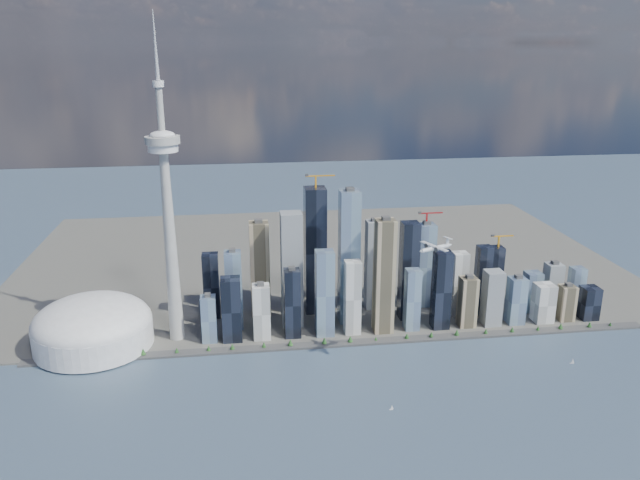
{
  "coord_description": "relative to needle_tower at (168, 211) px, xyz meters",
  "views": [
    {
      "loc": [
        -182.36,
        -720.77,
        504.36
      ],
      "look_at": [
        -50.25,
        260.0,
        190.7
      ],
      "focal_mm": 35.0,
      "sensor_mm": 36.0,
      "label": 1
    }
  ],
  "objects": [
    {
      "name": "dome_stadium",
      "position": [
        -140.0,
        -10.0,
        -196.4
      ],
      "size": [
        200.0,
        200.0,
        86.0
      ],
      "color": "silver",
      "rests_on": "land"
    },
    {
      "name": "sailboat_west",
      "position": [
        324.26,
        -270.16,
        -233.09
      ],
      "size": [
        6.16,
        1.76,
        8.57
      ],
      "rotation": [
        0.0,
        0.0,
        -0.03
      ],
      "color": "silver",
      "rests_on": "ground"
    },
    {
      "name": "shoreline_trees",
      "position": [
        300.0,
        -60.0,
        -227.06
      ],
      "size": [
        960.53,
        7.2,
        8.8
      ],
      "color": "#3F2D1E",
      "rests_on": "seawall"
    },
    {
      "name": "seawall",
      "position": [
        300.0,
        -60.0,
        -233.84
      ],
      "size": [
        1100.0,
        22.0,
        4.0
      ],
      "primitive_type": "cube",
      "color": "#383838",
      "rests_on": "ground"
    },
    {
      "name": "airplane",
      "position": [
        408.75,
        -172.69,
        -25.09
      ],
      "size": [
        60.46,
        54.28,
        15.51
      ],
      "rotation": [
        0.0,
        0.0,
        0.42
      ],
      "color": "silver",
      "rests_on": "ground"
    },
    {
      "name": "sailboat_east",
      "position": [
        652.19,
        -177.77,
        -232.62
      ],
      "size": [
        7.25,
        3.24,
        10.03
      ],
      "rotation": [
        0.0,
        0.0,
        -0.22
      ],
      "color": "silver",
      "rests_on": "ground"
    },
    {
      "name": "skyscraper_cluster",
      "position": [
        359.61,
        26.82,
        -151.01
      ],
      "size": [
        736.0,
        142.0,
        272.36
      ],
      "color": "black",
      "rests_on": "land"
    },
    {
      "name": "land",
      "position": [
        300.0,
        390.0,
        -234.34
      ],
      "size": [
        1400.0,
        900.0,
        3.0
      ],
      "primitive_type": "cube",
      "color": "#4C4C47",
      "rests_on": "ground"
    },
    {
      "name": "ground",
      "position": [
        300.0,
        -310.0,
        -235.84
      ],
      "size": [
        4000.0,
        4000.0,
        0.0
      ],
      "primitive_type": "plane",
      "color": "#384762",
      "rests_on": "ground"
    },
    {
      "name": "needle_tower",
      "position": [
        0.0,
        0.0,
        0.0
      ],
      "size": [
        56.0,
        56.0,
        550.5
      ],
      "color": "#9B9B96",
      "rests_on": "land"
    }
  ]
}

